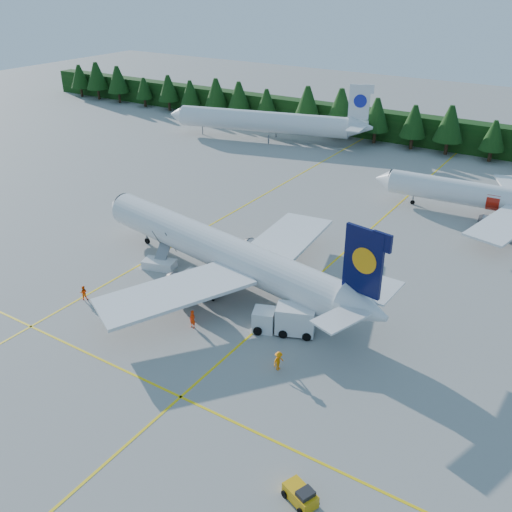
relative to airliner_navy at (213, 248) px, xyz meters
The scene contains 15 objects.
ground 14.39m from the airliner_navy, 70.73° to the right, with size 320.00×320.00×0.00m, color gray.
taxi_stripe_a 12.25m from the airliner_navy, 143.81° to the left, with size 0.25×120.00×0.01m, color yellow.
taxi_stripe_b 13.17m from the airliner_navy, 33.06° to the left, with size 0.25×120.00×0.01m, color yellow.
taxi_stripe_cross 20.01m from the airliner_navy, 76.51° to the right, with size 80.00×0.25×0.01m, color yellow.
treeline_hedge 69.04m from the airliner_navy, 86.19° to the left, with size 220.00×4.00×6.00m, color black.
airliner_navy is the anchor object (origin of this frame).
airliner_red 43.17m from the airliner_navy, 57.12° to the left, with size 36.39×29.87×10.58m.
airliner_far_left 61.18m from the airliner_navy, 117.77° to the left, with size 42.79×14.21×12.69m.
airstairs 7.71m from the airliner_navy, 165.40° to the right, with size 4.39×5.97×3.58m.
service_truck 14.42m from the airliner_navy, 23.30° to the right, with size 6.67×4.41×3.03m.
baggage_tug 33.77m from the airliner_navy, 43.11° to the right, with size 2.81×2.16×1.33m.
uld_pair 4.73m from the airliner_navy, 74.44° to the right, with size 5.31×2.32×1.79m.
crew_a 11.55m from the airliner_navy, 64.57° to the right, with size 0.73×0.48×2.00m, color #EE2F05.
crew_b 15.47m from the airliner_navy, 125.90° to the right, with size 0.82×0.64×1.68m, color #FF4F05.
crew_c 19.58m from the airliner_navy, 35.52° to the right, with size 0.80×0.54×1.93m, color orange.
Camera 1 is at (32.31, -34.76, 33.27)m, focal length 40.00 mm.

